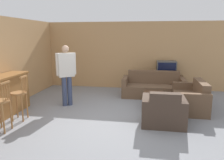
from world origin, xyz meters
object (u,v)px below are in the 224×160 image
person_by_window (66,72)px  couch_far (153,88)px  tv (166,68)px  armchair_near (163,112)px  bar_chair_near (1,105)px  bar_chair_mid (19,97)px  loveseat_right (191,99)px  tv_unit (166,84)px  book_on_table (156,93)px  coffee_table (154,96)px

person_by_window → couch_far: bearing=28.9°
tv → person_by_window: bearing=-144.3°
armchair_near → tv: size_ratio=1.42×
bar_chair_near → bar_chair_mid: 0.68m
loveseat_right → tv_unit: size_ratio=1.22×
bar_chair_near → tv: tv is taller
bar_chair_mid → armchair_near: bearing=4.1°
book_on_table → tv: bearing=77.8°
armchair_near → loveseat_right: bearing=56.0°
coffee_table → tv_unit: 2.05m
bar_chair_mid → armchair_near: size_ratio=1.12×
coffee_table → bar_chair_mid: bearing=-155.9°
book_on_table → person_by_window: 2.72m
couch_far → person_by_window: bearing=-151.1°
book_on_table → armchair_near: bearing=-84.7°
coffee_table → person_by_window: bearing=-175.7°
bar_chair_mid → armchair_near: 3.52m
couch_far → loveseat_right: 1.58m
tv → book_on_table: bearing=-102.2°
bar_chair_mid → armchair_near: bar_chair_mid is taller
bar_chair_near → book_on_table: size_ratio=4.85×
person_by_window → loveseat_right: bearing=3.5°
tv → person_by_window: 3.75m
coffee_table → person_by_window: 2.65m
couch_far → armchair_near: couch_far is taller
bar_chair_mid → person_by_window: bearing=60.1°
armchair_near → bar_chair_mid: bearing=-175.9°
couch_far → bar_chair_mid: bearing=-140.7°
coffee_table → couch_far: bearing=89.5°
coffee_table → tv: 2.12m
bar_chair_mid → coffee_table: bearing=24.1°
couch_far → tv_unit: 0.90m
bar_chair_near → person_by_window: size_ratio=0.62×
person_by_window → tv_unit: bearing=35.7°
armchair_near → coffee_table: size_ratio=1.16×
bar_chair_near → coffee_table: bar_chair_near is taller
armchair_near → book_on_table: 1.35m
loveseat_right → tv: 2.12m
couch_far → bar_chair_near: bearing=-134.3°
loveseat_right → coffee_table: 1.05m
couch_far → coffee_table: 1.23m
couch_far → tv_unit: size_ratio=1.69×
bar_chair_near → tv_unit: bar_chair_near is taller
tv_unit → tv: (0.00, -0.00, 0.58)m
couch_far → person_by_window: size_ratio=1.17×
coffee_table → book_on_table: (0.07, 0.11, 0.08)m
tv_unit → person_by_window: person_by_window is taller
tv → book_on_table: size_ratio=3.04×
tv → book_on_table: 1.98m
bar_chair_mid → loveseat_right: 4.61m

